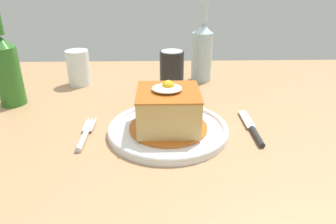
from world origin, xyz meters
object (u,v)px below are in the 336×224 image
(main_plate, at_px, (168,129))
(beer_bottle_green, at_px, (6,67))
(knife, at_px, (254,131))
(drinking_glass, at_px, (79,70))
(beer_bottle_clear, at_px, (202,49))
(fork, at_px, (85,135))
(soda_can, at_px, (172,73))

(main_plate, height_order, beer_bottle_green, beer_bottle_green)
(main_plate, xyz_separation_m, knife, (0.18, -0.01, -0.00))
(beer_bottle_green, distance_m, drinking_glass, 0.21)
(beer_bottle_clear, relative_size, beer_bottle_green, 1.00)
(main_plate, xyz_separation_m, beer_bottle_clear, (0.11, 0.35, 0.09))
(fork, distance_m, beer_bottle_green, 0.31)
(fork, bearing_deg, main_plate, 6.23)
(fork, height_order, beer_bottle_clear, beer_bottle_clear)
(beer_bottle_clear, relative_size, drinking_glass, 2.53)
(fork, distance_m, drinking_glass, 0.35)
(knife, height_order, beer_bottle_green, beer_bottle_green)
(knife, relative_size, beer_bottle_green, 0.62)
(beer_bottle_clear, bearing_deg, beer_bottle_green, -160.92)
(main_plate, distance_m, knife, 0.18)
(main_plate, height_order, knife, main_plate)
(fork, xyz_separation_m, beer_bottle_green, (-0.23, 0.19, 0.09))
(knife, bearing_deg, beer_bottle_green, 163.08)
(soda_can, height_order, drinking_glass, soda_can)
(beer_bottle_clear, bearing_deg, knife, -78.76)
(knife, distance_m, drinking_glass, 0.56)
(beer_bottle_clear, bearing_deg, drinking_glass, -175.54)
(beer_bottle_green, height_order, drinking_glass, beer_bottle_green)
(main_plate, relative_size, beer_bottle_clear, 0.98)
(main_plate, bearing_deg, fork, -173.77)
(beer_bottle_green, xyz_separation_m, drinking_glass, (0.14, 0.15, -0.05))
(main_plate, bearing_deg, beer_bottle_green, 157.19)
(beer_bottle_green, bearing_deg, fork, -39.80)
(main_plate, distance_m, soda_can, 0.23)
(main_plate, xyz_separation_m, beer_bottle_green, (-0.40, 0.17, 0.09))
(beer_bottle_green, bearing_deg, drinking_glass, 46.99)
(beer_bottle_clear, xyz_separation_m, beer_bottle_green, (-0.52, -0.18, 0.00))
(knife, xyz_separation_m, drinking_glass, (-0.45, 0.33, 0.04))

